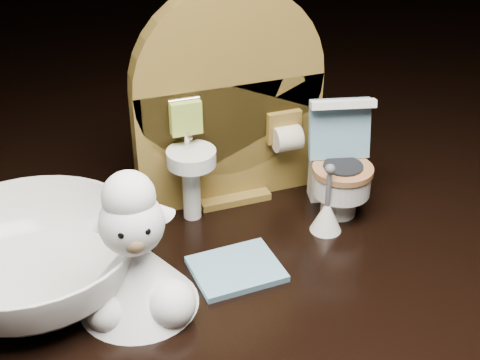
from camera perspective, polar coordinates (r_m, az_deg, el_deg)
The scene contains 6 objects.
backdrop_panel at distance 0.44m, azimuth -1.00°, elevation 5.95°, with size 0.13×0.05×0.15m.
toy_toilet at distance 0.45m, azimuth 8.41°, elevation 0.84°, with size 0.05×0.05×0.08m.
bath_mat at distance 0.40m, azimuth -0.32°, elevation -7.60°, with size 0.05×0.04×0.00m, color #6493AC.
toilet_brush at distance 0.44m, azimuth 7.40°, elevation -2.83°, with size 0.02×0.02×0.05m.
plush_lamb at distance 0.37m, azimuth -8.85°, elevation -7.00°, with size 0.07×0.07×0.09m.
ceramic_bowl at distance 0.40m, azimuth -17.25°, elevation -6.66°, with size 0.13×0.13×0.04m, color white.
Camera 1 is at (-0.13, -0.32, 0.25)m, focal length 50.00 mm.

